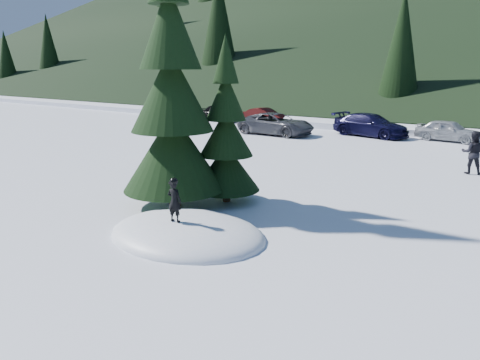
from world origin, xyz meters
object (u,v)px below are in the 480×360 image
Objects in this scene: car_4 at (448,131)px; car_1 at (265,116)px; child_skier at (174,201)px; car_0 at (221,113)px; spruce_short at (226,139)px; adult_0 at (473,153)px; car_3 at (371,125)px; spruce_tall at (172,102)px; car_2 at (276,124)px.

car_1 is at bearing 91.41° from car_4.
car_4 reaches higher than car_1.
child_skier is 0.29× the size of car_4.
car_0 is at bearing 94.38° from car_4.
car_0 is at bearing 129.49° from spruce_short.
adult_0 is 11.06m from car_3.
car_4 is at bearing -81.82° from car_0.
spruce_tall is at bearing -134.88° from car_0.
car_0 is at bearing 97.64° from car_1.
child_skier reaches higher than car_0.
car_1 is at bearing 89.21° from car_3.
car_0 reaches higher than car_1.
child_skier is (1.13, -3.56, -1.08)m from spruce_short.
car_0 is at bearing 125.63° from spruce_tall.
adult_0 is 0.48× the size of car_1.
child_skier is 21.23m from car_3.
adult_0 is at bearing -121.60° from car_1.
spruce_short is 3.89m from child_skier.
spruce_short is at bearing 177.55° from car_4.
spruce_short is 18.49m from car_4.
spruce_tall reaches higher than car_2.
spruce_tall is at bearing 44.74° from adult_0.
car_3 is at bearing 96.37° from spruce_short.
car_2 is at bearing 116.64° from spruce_short.
adult_0 reaches higher than child_skier.
car_0 is at bearing -62.39° from child_skier.
car_2 is at bearing 116.73° from car_4.
car_2 reaches higher than car_0.
car_3 is (-3.08, 21.01, -0.29)m from child_skier.
car_0 is at bearing -37.53° from adult_0.
spruce_tall is 2.32× the size of car_1.
spruce_tall is 1.72× the size of car_3.
spruce_short is at bearing 45.36° from adult_0.
spruce_short is 1.05× the size of car_2.
spruce_tall is 7.98× the size of child_skier.
adult_0 is 19.68m from car_1.
car_1 is at bearing 120.52° from spruce_short.
car_4 is (2.61, 18.25, -1.46)m from spruce_short.
car_3 is (-1.95, 17.45, -1.38)m from spruce_short.
adult_0 reaches higher than car_4.
adult_0 is 13.84m from car_2.
car_1 is (-10.37, 20.69, -2.71)m from spruce_tall.
spruce_short is at bearing -131.02° from car_0.
spruce_short reaches higher than child_skier.
spruce_tall is at bearing -125.54° from spruce_short.
adult_0 is at bearing -126.52° from car_3.
spruce_short reaches higher than car_3.
car_0 is (-15.38, 18.66, -1.43)m from spruce_short.
adult_0 is at bearing -118.15° from child_skier.
spruce_short reaches higher than car_1.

